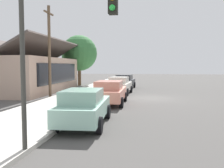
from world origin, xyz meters
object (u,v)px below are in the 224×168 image
(utility_pole_wooden, at_px, (49,50))
(fire_hydrant_red, at_px, (95,92))
(traffic_light_main, at_px, (58,33))
(car_coral, at_px, (110,92))
(car_seafoam, at_px, (84,107))
(car_charcoal, at_px, (125,81))
(car_ivory, at_px, (120,85))
(shade_tree, at_px, (79,53))

(utility_pole_wooden, xyz_separation_m, fire_hydrant_red, (-0.59, -4.00, -3.43))
(utility_pole_wooden, height_order, fire_hydrant_red, utility_pole_wooden)
(traffic_light_main, height_order, utility_pole_wooden, utility_pole_wooden)
(car_coral, xyz_separation_m, utility_pole_wooden, (3.24, 5.56, 3.11))
(car_seafoam, relative_size, car_charcoal, 0.97)
(car_seafoam, bearing_deg, utility_pole_wooden, 27.28)
(car_seafoam, distance_m, car_charcoal, 17.81)
(car_charcoal, bearing_deg, car_coral, -176.39)
(traffic_light_main, bearing_deg, utility_pole_wooden, 23.40)
(car_seafoam, height_order, utility_pole_wooden, utility_pole_wooden)
(fire_hydrant_red, bearing_deg, car_ivory, -24.13)
(car_coral, relative_size, fire_hydrant_red, 6.63)
(car_coral, xyz_separation_m, car_charcoal, (11.71, 0.09, -0.00))
(fire_hydrant_red, bearing_deg, car_charcoal, -9.23)
(car_ivory, distance_m, traffic_light_main, 16.13)
(car_coral, distance_m, shade_tree, 17.01)
(car_seafoam, xyz_separation_m, car_charcoal, (17.81, -0.07, 0.00))
(car_ivory, bearing_deg, car_charcoal, 3.67)
(car_ivory, bearing_deg, car_seafoam, -177.54)
(car_coral, distance_m, utility_pole_wooden, 7.15)
(car_coral, height_order, traffic_light_main, traffic_light_main)
(car_seafoam, relative_size, car_coral, 0.98)
(car_seafoam, height_order, traffic_light_main, traffic_light_main)
(traffic_light_main, bearing_deg, car_charcoal, 0.50)
(car_charcoal, xyz_separation_m, utility_pole_wooden, (-8.47, 5.47, 3.11))
(fire_hydrant_red, bearing_deg, shade_tree, 21.08)
(traffic_light_main, relative_size, utility_pole_wooden, 0.69)
(car_ivory, height_order, fire_hydrant_red, car_ivory)
(car_charcoal, bearing_deg, car_ivory, -176.25)
(traffic_light_main, bearing_deg, shade_tree, 14.59)
(car_coral, bearing_deg, shade_tree, 22.16)
(utility_pole_wooden, bearing_deg, fire_hydrant_red, -98.45)
(car_coral, height_order, car_ivory, same)
(car_charcoal, relative_size, traffic_light_main, 0.92)
(car_ivory, xyz_separation_m, fire_hydrant_red, (-3.42, 1.53, -0.32))
(car_coral, height_order, car_charcoal, same)
(traffic_light_main, bearing_deg, car_ivory, 0.46)
(shade_tree, xyz_separation_m, traffic_light_main, (-25.19, -6.56, -0.75))
(traffic_light_main, distance_m, fire_hydrant_red, 12.94)
(car_seafoam, height_order, fire_hydrant_red, car_seafoam)
(car_coral, relative_size, car_ivory, 1.05)
(car_coral, distance_m, traffic_light_main, 10.20)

